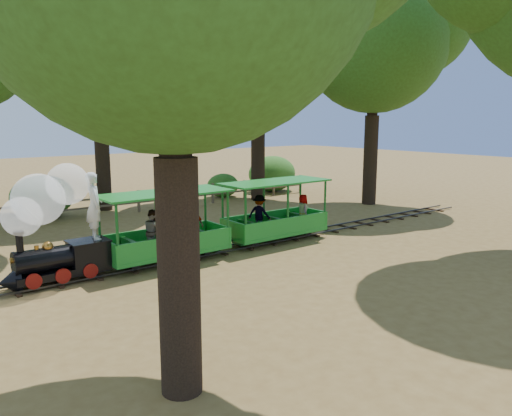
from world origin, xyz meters
TOP-DOWN VIEW (x-y plane):
  - ground at (0.00, 0.00)m, footprint 90.00×90.00m
  - track at (0.00, 0.00)m, footprint 22.00×1.00m
  - locomotive at (-6.99, 0.07)m, footprint 2.75×1.29m
  - carriage_front at (-3.78, -0.01)m, footprint 3.85×1.57m
  - carriage_rear at (0.37, 0.00)m, footprint 3.85×1.57m
  - oak_nc at (-2.03, 9.59)m, footprint 8.17×7.19m
  - oak_ne at (5.47, 7.59)m, footprint 8.51×7.49m
  - oak_e at (8.97, 3.09)m, footprint 8.57×7.55m
  - fence at (0.00, 8.00)m, footprint 18.10×0.10m
  - shrub_mid_w at (-4.79, 9.30)m, footprint 2.64×2.03m
  - shrub_mid_e at (4.51, 9.30)m, footprint 1.83×1.41m
  - shrub_east at (7.97, 9.30)m, footprint 2.98×2.29m

SIDE VIEW (x-z plane):
  - ground at x=0.00m, z-range 0.00..0.00m
  - track at x=0.00m, z-range 0.02..0.12m
  - fence at x=0.00m, z-range 0.08..1.08m
  - shrub_mid_e at x=4.51m, z-range 0.00..1.27m
  - carriage_front at x=-3.78m, z-range -0.18..1.82m
  - carriage_rear at x=0.37m, z-range -0.17..1.84m
  - shrub_mid_w at x=-4.79m, z-range 0.00..1.83m
  - shrub_east at x=7.97m, z-range 0.00..2.06m
  - locomotive at x=-6.99m, z-range 0.20..3.35m
  - oak_ne at x=5.47m, z-range 2.39..13.30m
  - oak_nc at x=-2.03m, z-range 2.63..13.76m
  - oak_e at x=8.97m, z-range 2.56..13.85m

